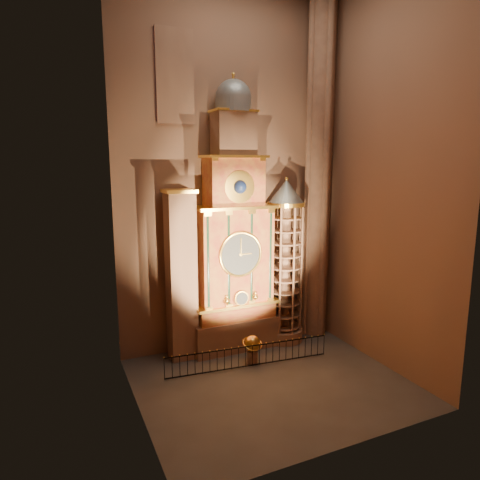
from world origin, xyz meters
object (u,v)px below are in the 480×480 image
stair_turret (285,263)px  celestial_globe (252,347)px  astronomical_clock (234,245)px  portrait_tower (181,275)px  iron_railing (249,356)px

stair_turret → celestial_globe: stair_turret is taller
astronomical_clock → portrait_tower: bearing=179.7°
astronomical_clock → iron_railing: bearing=-96.6°
portrait_tower → celestial_globe: bearing=-35.7°
iron_railing → celestial_globe: bearing=45.1°
astronomical_clock → celestial_globe: (0.09, -2.49, -5.66)m
portrait_tower → iron_railing: 6.16m
stair_turret → iron_railing: bearing=-145.3°
portrait_tower → stair_turret: size_ratio=0.94×
celestial_globe → iron_railing: (-0.43, -0.43, -0.33)m
astronomical_clock → stair_turret: bearing=-4.3°
astronomical_clock → iron_railing: (-0.34, -2.92, -5.99)m
portrait_tower → celestial_globe: 5.96m
stair_turret → celestial_globe: 5.89m
celestial_globe → iron_railing: size_ratio=0.17×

